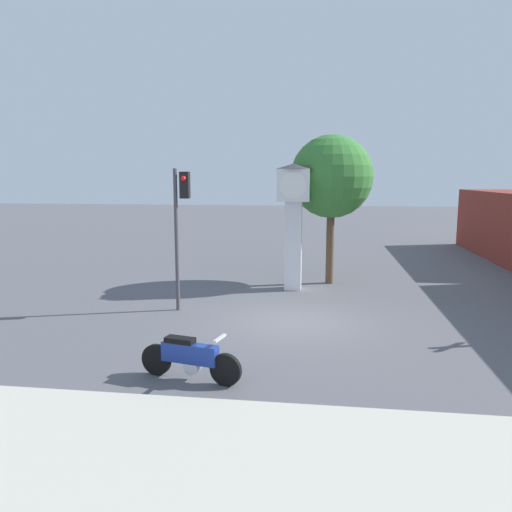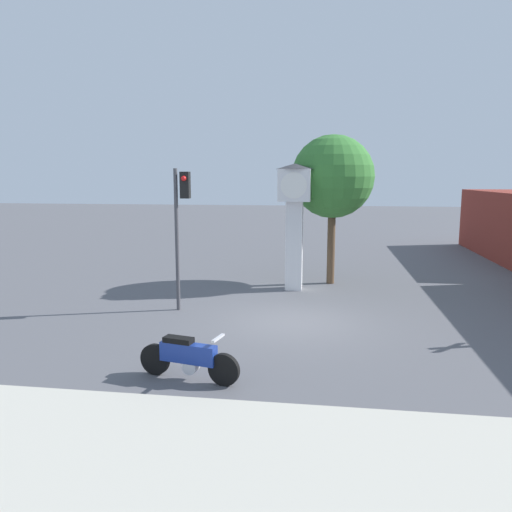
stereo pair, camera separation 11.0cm
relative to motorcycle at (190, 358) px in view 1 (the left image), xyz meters
The scene contains 5 objects.
ground_plane 4.87m from the motorcycle, 67.73° to the left, with size 120.00×120.00×0.00m, color #56565B.
motorcycle is the anchor object (origin of this frame).
clock_tower 9.25m from the motorcycle, 79.89° to the left, with size 1.38×1.38×4.61m.
traffic_light 6.10m from the motorcycle, 107.63° to the left, with size 0.50×0.35×4.39m.
street_tree 11.03m from the motorcycle, 73.75° to the left, with size 3.16×3.16×5.73m.
Camera 1 is at (0.82, -13.94, 4.12)m, focal length 35.00 mm.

